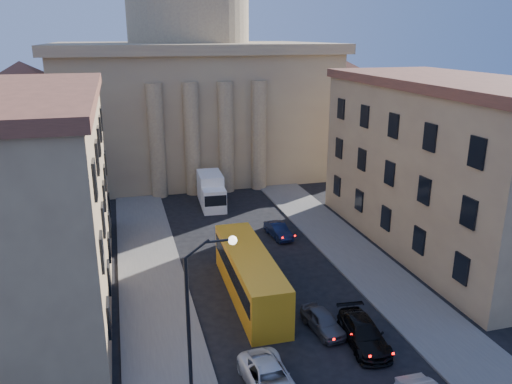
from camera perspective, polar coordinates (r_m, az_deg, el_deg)
sidewalk_left at (r=36.39m, az=-11.34°, el=-12.40°), size 5.00×60.00×0.15m
sidewalk_right at (r=40.81m, az=13.48°, el=-9.08°), size 5.00×60.00×0.15m
church at (r=70.08m, az=-7.42°, el=12.37°), size 68.02×28.76×36.60m
building_left at (r=37.80m, az=-25.45°, el=-0.50°), size 11.60×26.60×14.70m
building_right at (r=45.96m, az=21.08°, el=3.01°), size 11.60×26.60×14.70m
street_lamp at (r=25.28m, az=-6.59°, el=-12.86°), size 2.62×0.44×8.83m
car_left_mid at (r=27.99m, az=1.59°, el=-20.69°), size 2.60×5.22×1.42m
car_right_mid at (r=32.07m, az=12.19°, el=-15.51°), size 2.57×5.32×1.49m
car_right_far at (r=32.96m, az=7.65°, el=-14.42°), size 2.04×4.09×1.34m
car_right_distant at (r=46.49m, az=2.57°, el=-4.41°), size 1.79×4.13×1.32m
city_bus at (r=35.87m, az=-0.73°, el=-9.33°), size 2.98×12.03×3.38m
box_truck at (r=54.84m, az=-5.12°, el=0.08°), size 2.77×6.40×3.45m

